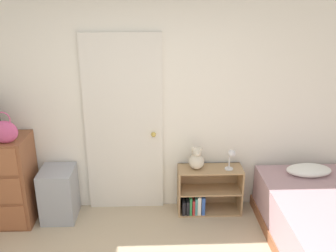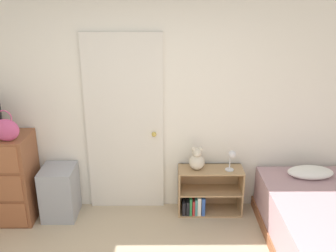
{
  "view_description": "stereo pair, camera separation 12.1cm",
  "coord_description": "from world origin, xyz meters",
  "px_view_note": "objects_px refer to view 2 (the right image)",
  "views": [
    {
      "loc": [
        0.19,
        -1.95,
        2.5
      ],
      "look_at": [
        0.34,
        1.81,
        1.12
      ],
      "focal_mm": 40.0,
      "sensor_mm": 36.0,
      "label": 1
    },
    {
      "loc": [
        0.31,
        -1.96,
        2.5
      ],
      "look_at": [
        0.34,
        1.81,
        1.12
      ],
      "focal_mm": 40.0,
      "sensor_mm": 36.0,
      "label": 2
    }
  ],
  "objects_px": {
    "handbag": "(6,130)",
    "bed": "(332,235)",
    "bookshelf": "(205,194)",
    "teddy_bear": "(197,160)",
    "desk_lamp": "(232,157)",
    "storage_bin": "(60,192)"
  },
  "relations": [
    {
      "from": "handbag",
      "to": "bed",
      "type": "distance_m",
      "value": 3.42
    },
    {
      "from": "bookshelf",
      "to": "teddy_bear",
      "type": "bearing_deg",
      "value": -177.09
    },
    {
      "from": "handbag",
      "to": "bookshelf",
      "type": "height_order",
      "value": "handbag"
    },
    {
      "from": "teddy_bear",
      "to": "bed",
      "type": "relative_size",
      "value": 0.14
    },
    {
      "from": "desk_lamp",
      "to": "bed",
      "type": "xyz_separation_m",
      "value": [
        0.87,
        -0.79,
        -0.46
      ]
    },
    {
      "from": "teddy_bear",
      "to": "bookshelf",
      "type": "bearing_deg",
      "value": 2.91
    },
    {
      "from": "teddy_bear",
      "to": "desk_lamp",
      "type": "bearing_deg",
      "value": -5.82
    },
    {
      "from": "bookshelf",
      "to": "teddy_bear",
      "type": "height_order",
      "value": "teddy_bear"
    },
    {
      "from": "bed",
      "to": "bookshelf",
      "type": "bearing_deg",
      "value": 143.94
    },
    {
      "from": "teddy_bear",
      "to": "desk_lamp",
      "type": "xyz_separation_m",
      "value": [
        0.39,
        -0.04,
        0.05
      ]
    },
    {
      "from": "storage_bin",
      "to": "desk_lamp",
      "type": "xyz_separation_m",
      "value": [
        1.96,
        0.02,
        0.43
      ]
    },
    {
      "from": "teddy_bear",
      "to": "storage_bin",
      "type": "bearing_deg",
      "value": -177.69
    },
    {
      "from": "storage_bin",
      "to": "bookshelf",
      "type": "height_order",
      "value": "storage_bin"
    },
    {
      "from": "desk_lamp",
      "to": "handbag",
      "type": "bearing_deg",
      "value": -175.12
    },
    {
      "from": "bookshelf",
      "to": "teddy_bear",
      "type": "xyz_separation_m",
      "value": [
        -0.11,
        -0.01,
        0.45
      ]
    },
    {
      "from": "storage_bin",
      "to": "desk_lamp",
      "type": "relative_size",
      "value": 2.45
    },
    {
      "from": "handbag",
      "to": "teddy_bear",
      "type": "relative_size",
      "value": 1.23
    },
    {
      "from": "desk_lamp",
      "to": "bed",
      "type": "distance_m",
      "value": 1.27
    },
    {
      "from": "handbag",
      "to": "bed",
      "type": "xyz_separation_m",
      "value": [
        3.26,
        -0.59,
        -0.87
      ]
    },
    {
      "from": "teddy_bear",
      "to": "desk_lamp",
      "type": "distance_m",
      "value": 0.39
    },
    {
      "from": "storage_bin",
      "to": "teddy_bear",
      "type": "bearing_deg",
      "value": 2.31
    },
    {
      "from": "handbag",
      "to": "desk_lamp",
      "type": "distance_m",
      "value": 2.43
    }
  ]
}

